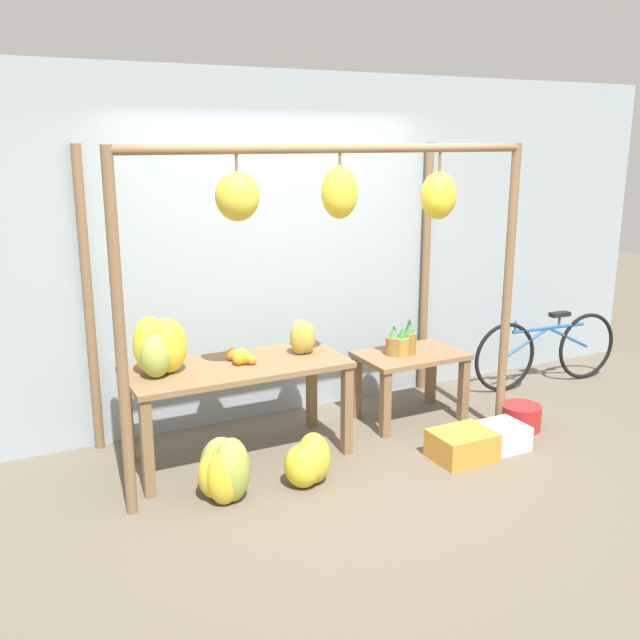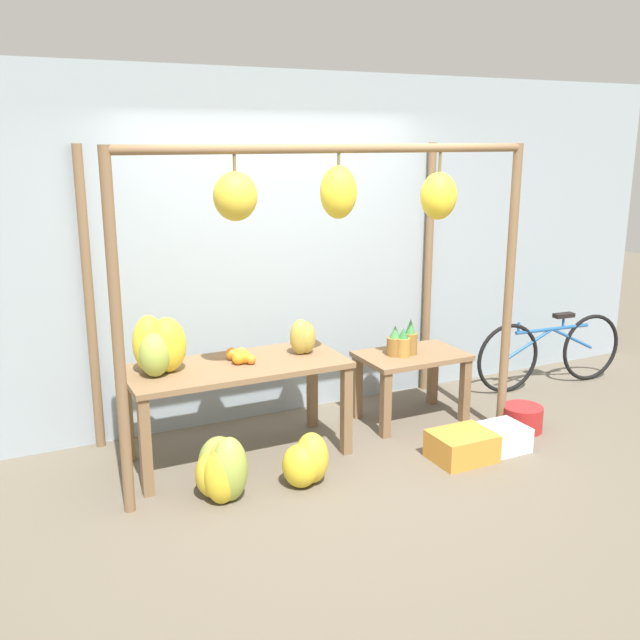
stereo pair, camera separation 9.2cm
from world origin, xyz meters
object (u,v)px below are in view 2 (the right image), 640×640
Objects in this scene: orange_pile at (240,357)px; pineapple_cluster at (403,342)px; banana_pile_ground_left at (222,470)px; parked_bicycle at (551,351)px; banana_pile_ground_right at (307,461)px; fruit_crate_white at (462,446)px; blue_bucket at (522,418)px; fruit_crate_purple at (499,438)px; banana_pile_on_table at (158,347)px; papaya_pile at (304,337)px.

pineapple_cluster reaches higher than orange_pile.
parked_bicycle reaches higher than banana_pile_ground_left.
orange_pile is at bearing 58.83° from banana_pile_ground_left.
banana_pile_ground_right is 0.91× the size of fruit_crate_white.
banana_pile_ground_right is 1.95m from blue_bucket.
parked_bicycle reaches higher than fruit_crate_purple.
fruit_crate_white is 1.38× the size of blue_bucket.
pineapple_cluster is at bearing 29.93° from banana_pile_ground_right.
orange_pile is 0.15× the size of parked_bicycle.
fruit_crate_purple is at bearing -152.52° from blue_bucket.
banana_pile_ground_left is at bearing -67.60° from banana_pile_on_table.
pineapple_cluster is at bearing -175.76° from parked_bicycle.
banana_pile_ground_right is (0.81, -0.65, -0.74)m from banana_pile_on_table.
banana_pile_ground_right is (-1.17, -0.67, -0.52)m from pineapple_cluster.
banana_pile_ground_left is at bearing -160.86° from pineapple_cluster.
papaya_pile is (0.84, 0.57, 0.65)m from banana_pile_ground_left.
banana_pile_ground_right is at bearing -113.23° from papaya_pile.
parked_bicycle is at bearing 15.46° from banana_pile_ground_right.
parked_bicycle is at bearing 3.61° from papaya_pile.
parked_bicycle is (1.73, 0.13, -0.34)m from pineapple_cluster.
banana_pile_ground_right is at bearing -70.24° from orange_pile.
fruit_crate_purple is (1.53, -0.13, -0.07)m from banana_pile_ground_right.
pineapple_cluster is 0.18× the size of parked_bicycle.
fruit_crate_purple is at bearing -145.67° from parked_bicycle.
parked_bicycle reaches higher than blue_bucket.
pineapple_cluster is 0.67× the size of fruit_crate_white.
fruit_crate_purple is at bearing -4.92° from banana_pile_ground_right.
blue_bucket is at bearing -18.23° from papaya_pile.
orange_pile is 0.60× the size of banana_pile_ground_right.
banana_pile_on_table is 1.99m from pineapple_cluster.
orange_pile reaches higher than blue_bucket.
fruit_crate_white is 1.41m from papaya_pile.
pineapple_cluster is 0.93× the size of blue_bucket.
orange_pile is 0.51m from papaya_pile.
orange_pile is 0.75× the size of blue_bucket.
banana_pile_ground_left is at bearing 173.00° from fruit_crate_white.
banana_pile_on_table is 1.08m from papaya_pile.
blue_bucket is (1.95, 0.08, -0.07)m from banana_pile_ground_right.
banana_pile_on_table is at bearing -179.42° from pineapple_cluster.
orange_pile reaches higher than fruit_crate_white.
fruit_crate_white is 1.65× the size of papaya_pile.
papaya_pile reaches higher than banana_pile_ground_left.
fruit_crate_white is 1.11× the size of fruit_crate_purple.
orange_pile is 0.81× the size of pineapple_cluster.
blue_bucket is (0.78, -0.59, -0.58)m from pineapple_cluster.
fruit_crate_white is at bearing -28.92° from orange_pile.
banana_pile_on_table reaches higher than banana_pile_ground_left.
fruit_crate_purple is at bearing -5.50° from banana_pile_ground_left.
parked_bicycle reaches higher than banana_pile_ground_right.
banana_pile_on_table is 0.60m from orange_pile.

